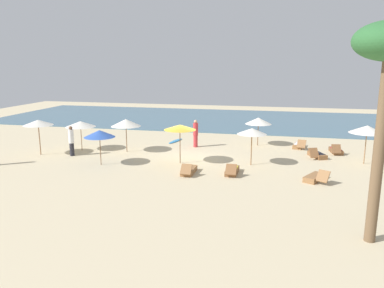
{
  "coord_description": "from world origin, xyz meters",
  "views": [
    {
      "loc": [
        5.42,
        -22.07,
        5.93
      ],
      "look_at": [
        0.46,
        -0.48,
        1.1
      ],
      "focal_mm": 35.13,
      "sensor_mm": 36.0,
      "label": 1
    }
  ],
  "objects_px": {
    "umbrella_3": "(252,131)",
    "lounger_1": "(315,178)",
    "person_1": "(196,133)",
    "umbrella_5": "(80,124)",
    "lounger_0": "(317,155)",
    "person_0": "(71,141)",
    "lounger_4": "(189,170)",
    "surfboard": "(175,141)",
    "umbrella_1": "(258,121)",
    "umbrella_2": "(367,129)",
    "umbrella_6": "(180,127)",
    "umbrella_7": "(38,123)",
    "umbrella_0": "(126,123)",
    "lounger_2": "(232,171)",
    "lounger_3": "(336,151)",
    "umbrella_4": "(100,134)",
    "lounger_5": "(299,145)"
  },
  "relations": [
    {
      "from": "umbrella_2",
      "to": "lounger_2",
      "type": "relative_size",
      "value": 1.36
    },
    {
      "from": "umbrella_7",
      "to": "lounger_4",
      "type": "relative_size",
      "value": 1.35
    },
    {
      "from": "lounger_1",
      "to": "umbrella_1",
      "type": "bearing_deg",
      "value": 113.24
    },
    {
      "from": "lounger_1",
      "to": "lounger_4",
      "type": "relative_size",
      "value": 1.02
    },
    {
      "from": "umbrella_3",
      "to": "lounger_1",
      "type": "xyz_separation_m",
      "value": [
        3.44,
        -2.32,
        -1.85
      ]
    },
    {
      "from": "umbrella_3",
      "to": "lounger_1",
      "type": "bearing_deg",
      "value": -34.0
    },
    {
      "from": "umbrella_0",
      "to": "umbrella_1",
      "type": "distance_m",
      "value": 9.42
    },
    {
      "from": "umbrella_4",
      "to": "lounger_1",
      "type": "height_order",
      "value": "umbrella_4"
    },
    {
      "from": "lounger_0",
      "to": "surfboard",
      "type": "height_order",
      "value": "lounger_0"
    },
    {
      "from": "umbrella_2",
      "to": "lounger_4",
      "type": "relative_size",
      "value": 1.35
    },
    {
      "from": "lounger_3",
      "to": "person_1",
      "type": "xyz_separation_m",
      "value": [
        -9.53,
        -0.25,
        0.82
      ]
    },
    {
      "from": "lounger_0",
      "to": "person_0",
      "type": "distance_m",
      "value": 15.76
    },
    {
      "from": "umbrella_5",
      "to": "lounger_5",
      "type": "relative_size",
      "value": 1.14
    },
    {
      "from": "umbrella_2",
      "to": "person_1",
      "type": "distance_m",
      "value": 11.06
    },
    {
      "from": "umbrella_2",
      "to": "person_1",
      "type": "xyz_separation_m",
      "value": [
        -10.78,
        2.23,
        -1.1
      ]
    },
    {
      "from": "umbrella_7",
      "to": "lounger_2",
      "type": "height_order",
      "value": "umbrella_7"
    },
    {
      "from": "umbrella_7",
      "to": "lounger_5",
      "type": "xyz_separation_m",
      "value": [
        16.59,
        5.92,
        -1.96
      ]
    },
    {
      "from": "umbrella_2",
      "to": "umbrella_6",
      "type": "height_order",
      "value": "umbrella_6"
    },
    {
      "from": "lounger_4",
      "to": "person_1",
      "type": "height_order",
      "value": "person_1"
    },
    {
      "from": "lounger_4",
      "to": "surfboard",
      "type": "distance_m",
      "value": 8.56
    },
    {
      "from": "umbrella_6",
      "to": "lounger_0",
      "type": "relative_size",
      "value": 1.33
    },
    {
      "from": "umbrella_1",
      "to": "umbrella_0",
      "type": "bearing_deg",
      "value": -155.02
    },
    {
      "from": "umbrella_1",
      "to": "umbrella_6",
      "type": "distance_m",
      "value": 7.41
    },
    {
      "from": "lounger_0",
      "to": "person_0",
      "type": "height_order",
      "value": "person_0"
    },
    {
      "from": "umbrella_0",
      "to": "umbrella_5",
      "type": "relative_size",
      "value": 1.1
    },
    {
      "from": "lounger_1",
      "to": "person_0",
      "type": "bearing_deg",
      "value": 172.39
    },
    {
      "from": "umbrella_6",
      "to": "surfboard",
      "type": "xyz_separation_m",
      "value": [
        -1.96,
        6.06,
        -2.15
      ]
    },
    {
      "from": "umbrella_6",
      "to": "person_1",
      "type": "xyz_separation_m",
      "value": [
        -0.05,
        4.53,
        -1.19
      ]
    },
    {
      "from": "umbrella_0",
      "to": "lounger_0",
      "type": "xyz_separation_m",
      "value": [
        12.42,
        1.2,
        -1.81
      ]
    },
    {
      "from": "umbrella_7",
      "to": "umbrella_0",
      "type": "bearing_deg",
      "value": 22.0
    },
    {
      "from": "umbrella_4",
      "to": "umbrella_0",
      "type": "bearing_deg",
      "value": 86.76
    },
    {
      "from": "umbrella_1",
      "to": "lounger_2",
      "type": "relative_size",
      "value": 1.19
    },
    {
      "from": "umbrella_1",
      "to": "lounger_3",
      "type": "bearing_deg",
      "value": -13.66
    },
    {
      "from": "lounger_1",
      "to": "lounger_4",
      "type": "xyz_separation_m",
      "value": [
        -6.61,
        -0.2,
        -0.0
      ]
    },
    {
      "from": "umbrella_1",
      "to": "umbrella_3",
      "type": "height_order",
      "value": "umbrella_3"
    },
    {
      "from": "lounger_3",
      "to": "umbrella_2",
      "type": "bearing_deg",
      "value": -63.4
    },
    {
      "from": "umbrella_5",
      "to": "lounger_2",
      "type": "distance_m",
      "value": 11.38
    },
    {
      "from": "umbrella_2",
      "to": "umbrella_3",
      "type": "relative_size",
      "value": 1.05
    },
    {
      "from": "umbrella_1",
      "to": "lounger_2",
      "type": "distance_m",
      "value": 7.77
    },
    {
      "from": "lounger_3",
      "to": "person_1",
      "type": "distance_m",
      "value": 9.57
    },
    {
      "from": "umbrella_3",
      "to": "umbrella_6",
      "type": "distance_m",
      "value": 4.21
    },
    {
      "from": "lounger_1",
      "to": "lounger_4",
      "type": "height_order",
      "value": "lounger_1"
    },
    {
      "from": "umbrella_1",
      "to": "umbrella_5",
      "type": "relative_size",
      "value": 1.01
    },
    {
      "from": "umbrella_2",
      "to": "lounger_3",
      "type": "relative_size",
      "value": 1.34
    },
    {
      "from": "lounger_3",
      "to": "lounger_4",
      "type": "relative_size",
      "value": 1.01
    },
    {
      "from": "umbrella_1",
      "to": "umbrella_3",
      "type": "xyz_separation_m",
      "value": [
        -0.08,
        -5.49,
        0.21
      ]
    },
    {
      "from": "surfboard",
      "to": "umbrella_2",
      "type": "bearing_deg",
      "value": -16.55
    },
    {
      "from": "lounger_4",
      "to": "surfboard",
      "type": "xyz_separation_m",
      "value": [
        -2.96,
        8.03,
        -0.13
      ]
    },
    {
      "from": "umbrella_2",
      "to": "lounger_1",
      "type": "xyz_separation_m",
      "value": [
        -3.12,
        -4.05,
        -1.93
      ]
    },
    {
      "from": "person_1",
      "to": "umbrella_5",
      "type": "bearing_deg",
      "value": -159.77
    }
  ]
}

